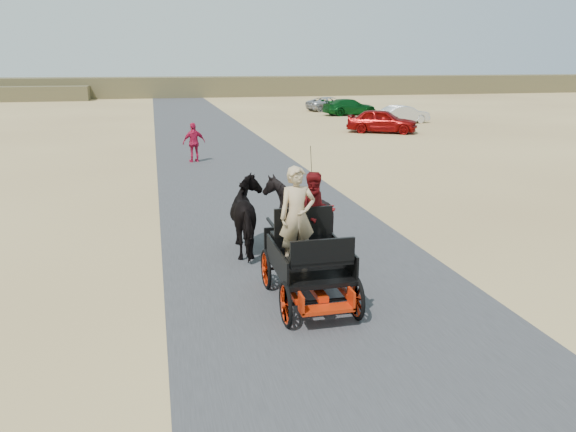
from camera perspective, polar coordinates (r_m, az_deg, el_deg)
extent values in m
plane|color=tan|center=(12.32, 1.52, -4.89)|extent=(140.00, 140.00, 0.00)
cube|color=#38383A|center=(12.32, 1.52, -4.87)|extent=(6.00, 140.00, 0.01)
cube|color=brown|center=(73.29, -11.25, 12.74)|extent=(140.00, 6.00, 2.40)
imported|color=black|center=(12.88, -3.82, -0.05)|extent=(0.91, 2.01, 1.70)
imported|color=black|center=(13.10, 0.93, 0.25)|extent=(1.37, 1.54, 1.70)
imported|color=tan|center=(9.96, 0.93, -0.05)|extent=(0.66, 0.43, 1.80)
imported|color=#660C0F|center=(10.63, 2.82, 0.30)|extent=(0.77, 0.60, 1.58)
imported|color=#B8153B|center=(25.02, -9.52, 7.38)|extent=(1.08, 0.65, 1.73)
imported|color=maroon|center=(35.66, 9.53, 9.51)|extent=(4.59, 3.57, 1.46)
imported|color=silver|center=(41.42, 11.63, 10.07)|extent=(4.04, 2.14, 1.27)
imported|color=#0C4C19|center=(47.31, 6.29, 10.95)|extent=(4.74, 2.46, 1.31)
imported|color=#B2B2B7|center=(51.33, 4.35, 11.29)|extent=(4.69, 2.87, 1.22)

